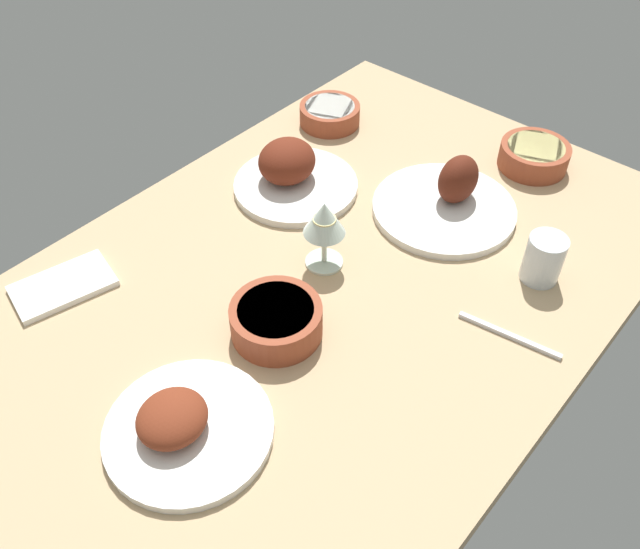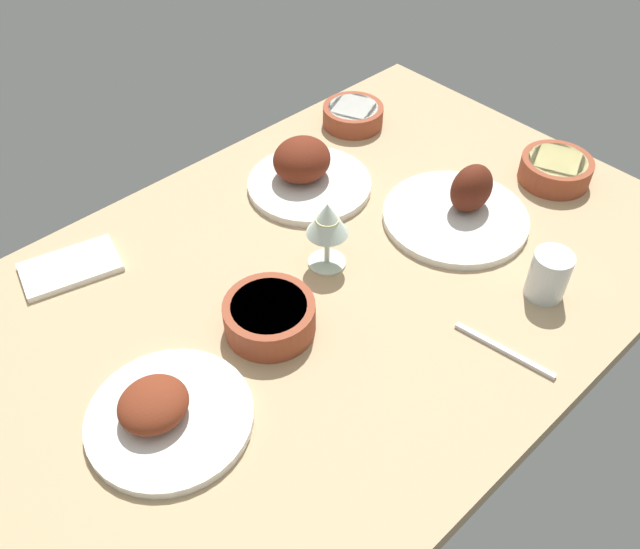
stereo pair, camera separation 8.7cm
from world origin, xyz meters
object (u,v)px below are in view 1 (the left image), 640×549
at_px(plate_far_side, 183,426).
at_px(bowl_potatoes, 534,155).
at_px(spoon_loose, 509,335).
at_px(plate_near_viewer, 449,199).
at_px(water_tumbler, 544,259).
at_px(folded_napkin, 63,286).
at_px(bowl_cream, 330,113).
at_px(plate_center_main, 291,173).
at_px(bowl_sauce, 276,319).
at_px(wine_glass, 324,222).

distance_m(plate_far_side, bowl_potatoes, 0.93).
bearing_deg(spoon_loose, plate_near_viewer, -47.92).
height_order(plate_far_side, water_tumbler, water_tumbler).
bearing_deg(plate_far_side, folded_napkin, 82.06).
xyz_separation_m(bowl_cream, water_tumbler, (-0.14, -0.61, 0.02)).
relative_size(plate_near_viewer, water_tumbler, 3.15).
height_order(plate_center_main, bowl_cream, plate_center_main).
bearing_deg(bowl_sauce, plate_center_main, 39.27).
distance_m(water_tumbler, folded_napkin, 0.85).
xyz_separation_m(plate_near_viewer, spoon_loose, (-0.21, -0.26, -0.02)).
bearing_deg(wine_glass, folded_napkin, 139.08).
xyz_separation_m(plate_center_main, plate_far_side, (-0.54, -0.28, -0.01)).
xyz_separation_m(bowl_sauce, wine_glass, (0.18, 0.05, 0.07)).
relative_size(plate_center_main, bowl_potatoes, 1.74).
distance_m(bowl_sauce, spoon_loose, 0.39).
xyz_separation_m(bowl_sauce, folded_napkin, (-0.18, 0.36, -0.03)).
relative_size(water_tumbler, spoon_loose, 0.51).
xyz_separation_m(plate_far_side, water_tumbler, (0.63, -0.23, 0.03)).
distance_m(plate_center_main, water_tumbler, 0.53).
bearing_deg(bowl_cream, plate_far_side, -153.82).
height_order(bowl_sauce, spoon_loose, bowl_sauce).
bearing_deg(bowl_potatoes, bowl_cream, 109.65).
height_order(bowl_cream, spoon_loose, bowl_cream).
distance_m(plate_center_main, bowl_potatoes, 0.52).
relative_size(bowl_potatoes, wine_glass, 1.05).
xyz_separation_m(plate_far_side, folded_napkin, (0.05, 0.39, -0.01)).
bearing_deg(folded_napkin, plate_near_viewer, -31.71).
height_order(bowl_potatoes, wine_glass, wine_glass).
bearing_deg(plate_far_side, spoon_loose, -29.20).
relative_size(plate_near_viewer, folded_napkin, 1.66).
xyz_separation_m(plate_far_side, bowl_sauce, (0.23, 0.03, 0.01)).
bearing_deg(plate_near_viewer, bowl_potatoes, -13.09).
bearing_deg(water_tumbler, bowl_sauce, 146.56).
height_order(plate_near_viewer, spoon_loose, plate_near_viewer).
height_order(plate_near_viewer, wine_glass, wine_glass).
distance_m(bowl_potatoes, bowl_cream, 0.47).
bearing_deg(bowl_sauce, water_tumbler, -33.44).
relative_size(bowl_sauce, water_tumbler, 1.69).
relative_size(bowl_potatoes, water_tumbler, 1.62).
bearing_deg(water_tumbler, bowl_cream, 77.22).
relative_size(bowl_sauce, wine_glass, 1.09).
xyz_separation_m(bowl_sauce, spoon_loose, (0.24, -0.30, -0.03)).
bearing_deg(plate_near_viewer, spoon_loose, -128.93).
bearing_deg(bowl_sauce, plate_far_side, -171.96).
distance_m(bowl_potatoes, folded_napkin, 0.98).
height_order(bowl_potatoes, spoon_loose, bowl_potatoes).
bearing_deg(spoon_loose, bowl_cream, -33.76).
bearing_deg(plate_far_side, plate_center_main, 27.83).
relative_size(bowl_cream, water_tumbler, 1.54).
xyz_separation_m(bowl_potatoes, bowl_cream, (-0.16, 0.44, -0.00)).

